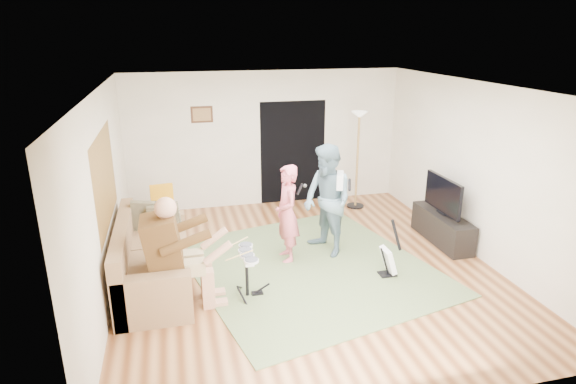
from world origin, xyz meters
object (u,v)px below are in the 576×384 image
at_px(guitar_spare, 389,260).
at_px(television, 443,195).
at_px(singer, 287,214).
at_px(dining_chair, 165,221).
at_px(torchiere_lamp, 358,143).
at_px(sofa, 148,265).
at_px(drum_kit, 247,277).
at_px(guitarist, 327,201).
at_px(tv_cabinet, 442,228).

bearing_deg(guitar_spare, television, 33.72).
xyz_separation_m(singer, television, (2.66, 0.03, 0.08)).
bearing_deg(guitar_spare, dining_chair, 145.92).
bearing_deg(torchiere_lamp, singer, -134.00).
distance_m(sofa, drum_kit, 1.46).
height_order(sofa, guitarist, guitarist).
bearing_deg(drum_kit, television, 15.97).
height_order(singer, dining_chair, singer).
relative_size(guitar_spare, torchiere_lamp, 0.45).
height_order(guitarist, dining_chair, guitarist).
height_order(sofa, guitar_spare, sofa).
xyz_separation_m(sofa, dining_chair, (0.25, 1.57, 0.03)).
height_order(guitar_spare, tv_cabinet, guitar_spare).
relative_size(tv_cabinet, television, 1.38).
bearing_deg(guitarist, singer, -102.57).
distance_m(guitar_spare, dining_chair, 3.81).
relative_size(sofa, dining_chair, 2.44).
bearing_deg(tv_cabinet, guitarist, 178.61).
bearing_deg(torchiere_lamp, tv_cabinet, -67.95).
distance_m(guitar_spare, television, 1.73).
height_order(singer, torchiere_lamp, torchiere_lamp).
bearing_deg(dining_chair, torchiere_lamp, 3.29).
bearing_deg(guitar_spare, guitarist, 124.09).
bearing_deg(guitar_spare, tv_cabinet, 32.77).
xyz_separation_m(singer, dining_chair, (-1.84, 1.26, -0.43)).
bearing_deg(sofa, guitar_spare, -9.43).
xyz_separation_m(dining_chair, television, (4.51, -1.23, 0.51)).
distance_m(guitarist, television, 2.00).
xyz_separation_m(guitar_spare, television, (1.35, 0.90, 0.60)).
bearing_deg(dining_chair, tv_cabinet, -22.82).
height_order(sofa, drum_kit, sofa).
relative_size(sofa, drum_kit, 3.41).
bearing_deg(tv_cabinet, guitar_spare, -147.23).
xyz_separation_m(drum_kit, torchiere_lamp, (2.71, 2.95, 1.04)).
bearing_deg(guitarist, dining_chair, -134.20).
relative_size(drum_kit, singer, 0.44).
relative_size(guitar_spare, television, 0.87).
xyz_separation_m(singer, guitar_spare, (1.31, -0.88, -0.51)).
relative_size(guitarist, tv_cabinet, 1.27).
bearing_deg(dining_chair, television, -22.98).
bearing_deg(singer, tv_cabinet, 88.10).
xyz_separation_m(torchiere_lamp, dining_chair, (-3.76, -0.73, -1.00)).
distance_m(drum_kit, torchiere_lamp, 4.14).
height_order(sofa, dining_chair, dining_chair).
xyz_separation_m(guitar_spare, torchiere_lamp, (0.61, 2.86, 1.08)).
height_order(drum_kit, tv_cabinet, drum_kit).
bearing_deg(singer, torchiere_lamp, 133.57).
relative_size(sofa, guitarist, 1.29).
bearing_deg(guitar_spare, singer, 146.23).
bearing_deg(sofa, singer, 8.49).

